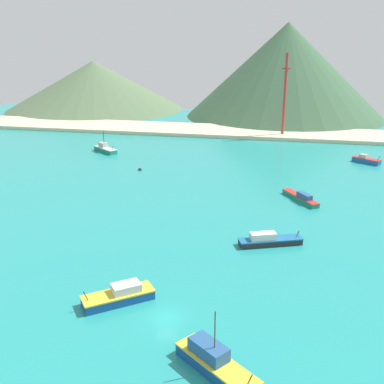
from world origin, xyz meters
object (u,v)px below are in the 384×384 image
Objects in this scene: fishing_boat_0 at (105,149)px; buoy_0 at (140,170)px; fishing_boat_6 at (301,198)px; radio_tower at (285,95)px; fishing_boat_8 at (120,296)px; fishing_boat_1 at (366,160)px; fishing_boat_7 at (215,363)px; fishing_boat_10 at (269,240)px.

fishing_boat_0 is 23.72m from buoy_0.
fishing_boat_0 reaches higher than buoy_0.
radio_tower is at bearing 94.78° from fishing_boat_6.
fishing_boat_6 reaches higher than buoy_0.
radio_tower reaches higher than fishing_boat_8.
fishing_boat_0 is 0.88× the size of fishing_boat_6.
fishing_boat_6 is at bearing -116.97° from fishing_boat_1.
fishing_boat_10 is at bearing 83.05° from fishing_boat_7.
fishing_boat_7 is at bearing -36.56° from fishing_boat_8.
fishing_boat_8 is 28.45m from fishing_boat_10.
fishing_boat_7 is 11.04× the size of buoy_0.
fishing_boat_1 is 0.27× the size of radio_tower.
fishing_boat_10 is 12.14× the size of buoy_0.
fishing_boat_6 is 67.09m from radio_tower.
radio_tower is at bearing 32.29° from fishing_boat_0.
fishing_boat_0 is 0.32× the size of radio_tower.
fishing_boat_0 is 75.44m from fishing_boat_1.
fishing_boat_6 is at bearing -29.63° from fishing_boat_0.
fishing_boat_7 is at bearing -96.95° from fishing_boat_10.
radio_tower is (35.42, 49.82, 14.22)m from buoy_0.
fishing_boat_7 is at bearing -61.64° from fishing_boat_0.
fishing_boat_7 is at bearing -91.95° from radio_tower.
radio_tower reaches higher than buoy_0.
radio_tower is at bearing 89.88° from fishing_boat_10.
buoy_0 is 0.03× the size of radio_tower.
fishing_boat_8 is (-23.97, -45.22, 0.19)m from fishing_boat_6.
fishing_boat_10 is (-23.65, -58.80, -0.01)m from fishing_boat_1.
radio_tower is (-23.47, 30.10, 13.54)m from fishing_boat_1.
fishing_boat_1 is at bearing 73.17° from fishing_boat_7.
fishing_boat_6 is at bearing -85.22° from radio_tower.
fishing_boat_7 is 1.06× the size of fishing_boat_8.
fishing_boat_6 is 24.12m from fishing_boat_10.
fishing_boat_0 is 0.91× the size of fishing_boat_7.
fishing_boat_10 reaches higher than buoy_0.
radio_tower is (-5.48, 65.46, 13.66)m from fishing_boat_6.
fishing_boat_1 is 90.84m from fishing_boat_8.
fishing_boat_1 is 0.69× the size of fishing_boat_10.
fishing_boat_8 is (-41.96, -80.57, 0.08)m from fishing_boat_1.
fishing_boat_7 is at bearing -106.83° from fishing_boat_1.
fishing_boat_0 reaches higher than fishing_boat_10.
fishing_boat_10 is (3.95, 32.42, -0.28)m from fishing_boat_7.
fishing_boat_10 is (18.31, 21.77, -0.09)m from fishing_boat_8.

